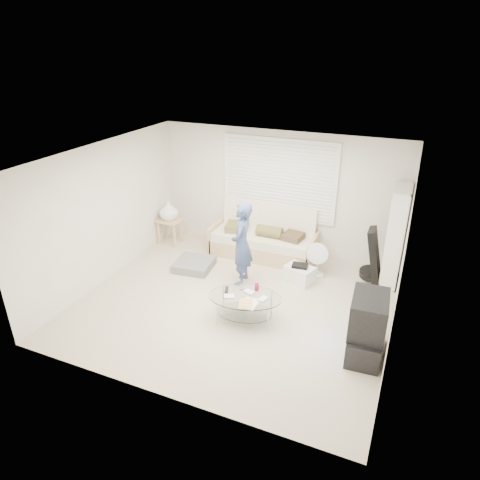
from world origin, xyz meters
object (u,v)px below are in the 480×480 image
at_px(futon_sofa, 264,240).
at_px(bookshelf, 395,236).
at_px(tv_unit, 367,327).
at_px(coffee_table, 245,301).

relative_size(futon_sofa, bookshelf, 1.18).
height_order(futon_sofa, tv_unit, futon_sofa).
relative_size(futon_sofa, tv_unit, 2.28).
xyz_separation_m(bookshelf, tv_unit, (-0.13, -2.23, -0.45)).
bearing_deg(coffee_table, tv_unit, -2.95).
relative_size(bookshelf, tv_unit, 1.94).
xyz_separation_m(futon_sofa, coffee_table, (0.50, -2.23, 0.00)).
height_order(futon_sofa, coffee_table, futon_sofa).
height_order(bookshelf, coffee_table, bookshelf).
distance_m(bookshelf, coffee_table, 2.97).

